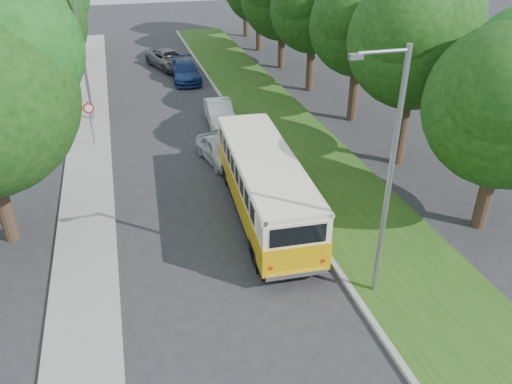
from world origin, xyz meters
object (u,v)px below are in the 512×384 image
object	(u,v)px
lamppost_near	(388,174)
car_silver	(219,150)
car_white	(220,113)
car_blue	(185,71)
lamppost_far	(80,51)
car_grey	(170,59)
vintage_bus	(264,186)

from	to	relation	value
lamppost_near	car_silver	world-z (taller)	lamppost_near
car_white	car_blue	world-z (taller)	car_blue
lamppost_far	car_grey	bearing A→B (deg)	59.97
car_white	lamppost_far	bearing A→B (deg)	164.12
lamppost_far	car_silver	world-z (taller)	lamppost_far
car_blue	lamppost_far	bearing A→B (deg)	-134.21
lamppost_far	car_silver	size ratio (longest dim) A/B	2.10
vintage_bus	car_blue	distance (m)	19.62
vintage_bus	car_blue	world-z (taller)	vintage_bus
lamppost_near	lamppost_far	distance (m)	20.53
vintage_bus	car_white	distance (m)	10.54
lamppost_near	car_white	distance (m)	16.48
vintage_bus	car_silver	bearing A→B (deg)	100.30
car_grey	car_silver	bearing A→B (deg)	-107.26
lamppost_far	lamppost_near	bearing A→B (deg)	-64.29
lamppost_far	vintage_bus	world-z (taller)	lamppost_far
lamppost_near	vintage_bus	distance (m)	6.55
car_white	lamppost_near	bearing A→B (deg)	-80.84
vintage_bus	car_white	size ratio (longest dim) A/B	2.30
lamppost_far	car_silver	distance (m)	10.35
lamppost_near	car_grey	bearing A→B (deg)	95.86
lamppost_near	car_grey	size ratio (longest dim) A/B	1.58
car_silver	car_white	bearing A→B (deg)	66.65
car_white	car_grey	world-z (taller)	car_grey
car_silver	car_blue	xyz separation A→B (m)	(0.44, 14.07, 0.08)
vintage_bus	car_grey	xyz separation A→B (m)	(-0.93, 23.33, -0.68)
lamppost_far	vintage_bus	size ratio (longest dim) A/B	0.81
lamppost_near	lamppost_far	size ratio (longest dim) A/B	1.07
vintage_bus	car_silver	xyz separation A→B (m)	(-0.69, 5.53, -0.77)
lamppost_near	vintage_bus	bearing A→B (deg)	110.29
lamppost_near	car_blue	distance (m)	25.43
lamppost_near	lamppost_far	bearing A→B (deg)	115.71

